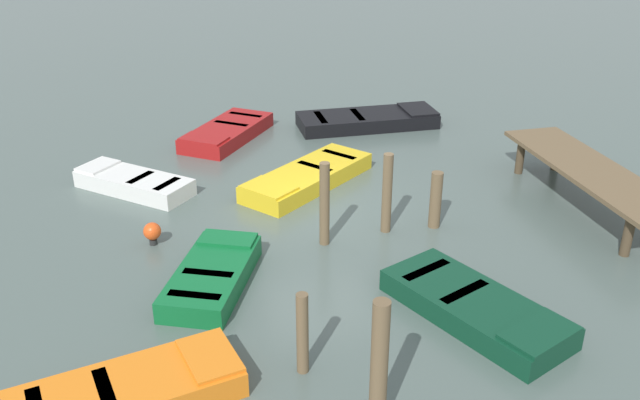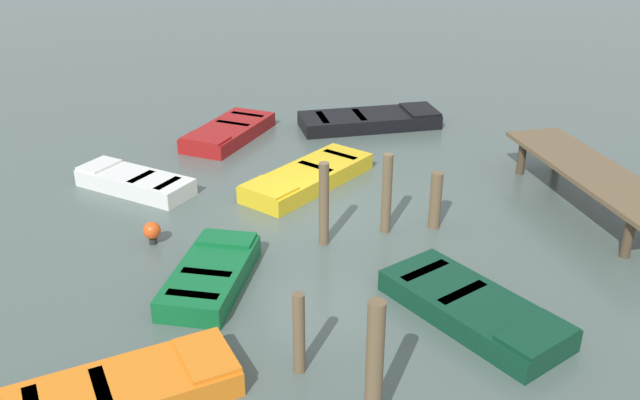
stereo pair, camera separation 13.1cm
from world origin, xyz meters
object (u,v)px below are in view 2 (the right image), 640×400
at_px(rowboat_orange, 123,392).
at_px(rowboat_red, 228,132).
at_px(dock_segment, 592,174).
at_px(mooring_piling_center, 436,200).
at_px(mooring_piling_mid_left, 299,333).
at_px(mooring_piling_near_right, 375,365).
at_px(rowboat_dark_green, 474,308).
at_px(rowboat_black, 370,120).
at_px(rowboat_white, 134,182).
at_px(mooring_piling_far_left, 387,194).
at_px(rowboat_green, 211,275).
at_px(marker_buoy, 152,231).
at_px(mooring_piling_near_left, 324,204).
at_px(rowboat_yellow, 308,177).

bearing_deg(rowboat_orange, rowboat_red, 62.61).
relative_size(dock_segment, mooring_piling_center, 4.36).
bearing_deg(mooring_piling_mid_left, mooring_piling_near_right, 33.95).
relative_size(rowboat_dark_green, rowboat_black, 0.85).
relative_size(dock_segment, rowboat_white, 1.87).
bearing_deg(dock_segment, mooring_piling_far_left, -89.11).
xyz_separation_m(rowboat_green, marker_buoy, (-1.78, -1.14, 0.07)).
height_order(rowboat_white, mooring_piling_center, mooring_piling_center).
height_order(rowboat_dark_green, rowboat_orange, same).
bearing_deg(mooring_piling_near_right, rowboat_dark_green, 133.04).
xyz_separation_m(rowboat_orange, mooring_piling_center, (-4.55, 6.04, 0.41)).
relative_size(mooring_piling_center, mooring_piling_mid_left, 0.92).
bearing_deg(rowboat_green, mooring_piling_near_left, -42.34).
height_order(rowboat_orange, marker_buoy, marker_buoy).
distance_m(rowboat_orange, mooring_piling_mid_left, 2.62).
xyz_separation_m(mooring_piling_near_left, mooring_piling_near_right, (5.14, -0.20, 0.09)).
bearing_deg(rowboat_green, dock_segment, -57.60).
bearing_deg(dock_segment, marker_buoy, -92.75).
bearing_deg(rowboat_black, marker_buoy, -136.40).
xyz_separation_m(rowboat_black, mooring_piling_near_left, (6.97, -2.60, 0.67)).
bearing_deg(rowboat_red, mooring_piling_mid_left, 35.81).
height_order(rowboat_dark_green, marker_buoy, marker_buoy).
relative_size(mooring_piling_center, marker_buoy, 2.61).
bearing_deg(rowboat_orange, mooring_piling_far_left, 25.27).
height_order(rowboat_green, mooring_piling_center, mooring_piling_center).
bearing_deg(mooring_piling_near_right, mooring_piling_near_left, 177.80).
height_order(rowboat_dark_green, rowboat_black, same).
xyz_separation_m(rowboat_orange, rowboat_red, (-10.77, 1.95, 0.00)).
relative_size(rowboat_black, mooring_piling_mid_left, 3.06).
bearing_deg(dock_segment, rowboat_orange, -66.79).
distance_m(rowboat_dark_green, rowboat_green, 4.71).
distance_m(rowboat_yellow, marker_buoy, 4.29).
bearing_deg(mooring_piling_near_right, mooring_piling_far_left, 163.97).
height_order(mooring_piling_far_left, mooring_piling_near_right, mooring_piling_near_right).
bearing_deg(mooring_piling_far_left, rowboat_white, -119.43).
distance_m(rowboat_dark_green, mooring_piling_center, 3.43).
bearing_deg(rowboat_black, mooring_piling_far_left, -103.57).
distance_m(rowboat_dark_green, mooring_piling_mid_left, 3.23).
xyz_separation_m(mooring_piling_far_left, mooring_piling_near_right, (5.46, -1.57, 0.11)).
distance_m(rowboat_yellow, rowboat_dark_green, 6.31).
distance_m(rowboat_white, rowboat_green, 4.89).
bearing_deg(mooring_piling_near_left, rowboat_orange, -40.46).
height_order(rowboat_white, mooring_piling_far_left, mooring_piling_far_left).
distance_m(rowboat_yellow, mooring_piling_near_left, 3.04).
relative_size(rowboat_yellow, rowboat_orange, 1.02).
height_order(rowboat_black, mooring_piling_near_right, mooring_piling_near_right).
relative_size(rowboat_dark_green, mooring_piling_far_left, 2.03).
distance_m(mooring_piling_far_left, mooring_piling_near_right, 5.68).
relative_size(mooring_piling_center, mooring_piling_near_right, 0.64).
bearing_deg(mooring_piling_near_left, rowboat_yellow, 177.95).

